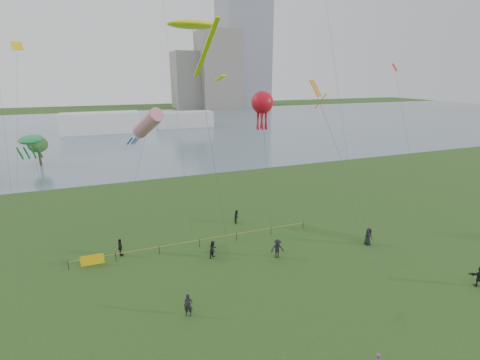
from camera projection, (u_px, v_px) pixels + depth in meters
name	position (u px, v px, depth m)	size (l,w,h in m)	color
ground_plane	(293.00, 335.00, 23.26)	(400.00, 400.00, 0.00)	#1E3D13
lake	(141.00, 128.00, 112.65)	(400.00, 120.00, 0.08)	slate
building_mid	(218.00, 70.00, 178.26)	(20.00, 20.00, 38.00)	slate
building_low	(189.00, 80.00, 180.30)	(16.00, 18.00, 28.00)	gray
pavilion_left	(100.00, 123.00, 103.21)	(22.00, 8.00, 6.00)	silver
pavilion_right	(185.00, 119.00, 114.92)	(18.00, 7.00, 5.00)	silver
fence	(136.00, 252.00, 32.89)	(24.07, 0.07, 1.05)	black
spectator_a	(213.00, 249.00, 32.86)	(0.82, 0.64, 1.69)	black
spectator_b	(277.00, 249.00, 32.79)	(1.21, 0.70, 1.88)	black
spectator_c	(120.00, 248.00, 33.14)	(1.03, 0.43, 1.75)	black
spectator_d	(368.00, 236.00, 35.35)	(0.89, 0.58, 1.81)	black
spectator_e	(480.00, 276.00, 28.34)	(1.69, 0.54, 1.82)	black
spectator_f	(188.00, 305.00, 24.85)	(0.63, 0.41, 1.73)	black
spectator_g	(237.00, 216.00, 40.62)	(0.77, 0.60, 1.58)	black
kite_stingray	(193.00, 26.00, 30.87)	(4.57, 9.90, 21.33)	#3F3F42
kite_windsock	(148.00, 124.00, 37.74)	(6.20, 8.28, 13.45)	#3F3F42
kite_creature	(31.00, 140.00, 33.77)	(3.04, 9.76, 11.03)	#3F3F42
kite_octopus	(262.00, 103.00, 36.80)	(2.97, 8.19, 15.08)	#3F3F42
kite_delta	(319.00, 97.00, 29.47)	(1.69, 13.16, 16.27)	#3F3F42
small_kites	(157.00, 13.00, 32.08)	(40.73, 9.32, 12.18)	orange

